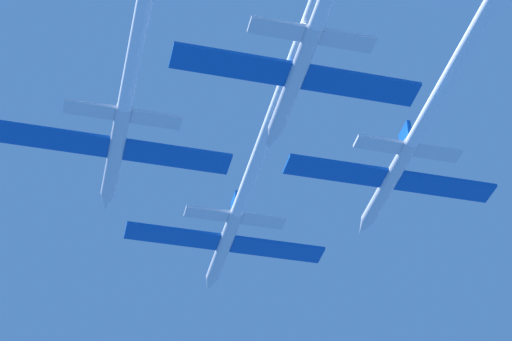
# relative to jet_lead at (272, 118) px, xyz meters

# --- Properties ---
(jet_lead) EXTENTS (18.94, 64.45, 3.14)m
(jet_lead) POSITION_rel_jet_lead_xyz_m (0.00, 0.00, 0.00)
(jet_lead) COLOR silver
(jet_right_wing) EXTENTS (18.94, 65.21, 3.14)m
(jet_right_wing) POSITION_rel_jet_lead_xyz_m (12.28, -12.49, 0.75)
(jet_right_wing) COLOR silver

